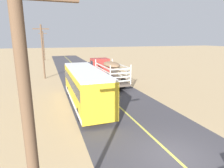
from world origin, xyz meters
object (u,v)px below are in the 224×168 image
at_px(power_pole_near, 30,138).
at_px(livestock_truck, 104,68).
at_px(car_far, 87,67).
at_px(bus, 85,86).
at_px(power_pole_far, 44,45).
at_px(power_pole_mid, 43,50).

bearing_deg(power_pole_near, livestock_truck, 69.68).
relative_size(livestock_truck, car_far, 2.20).
height_order(bus, power_pole_far, power_pole_far).
bearing_deg(power_pole_far, car_far, -71.26).
bearing_deg(power_pole_mid, bus, -75.39).
xyz_separation_m(power_pole_near, power_pole_mid, (0.00, 25.70, 0.29)).
xyz_separation_m(livestock_truck, car_far, (-0.66, 8.57, -1.10)).
relative_size(car_far, power_pole_near, 0.61).
bearing_deg(power_pole_far, power_pole_mid, -90.00).
bearing_deg(livestock_truck, power_pole_mid, 151.58).
bearing_deg(bus, power_pole_mid, 104.61).
distance_m(bus, power_pole_far, 39.37).
bearing_deg(bus, power_pole_far, 95.12).
distance_m(bus, car_far, 18.15).
bearing_deg(car_far, bus, -101.98).
bearing_deg(power_pole_mid, livestock_truck, -28.42).
relative_size(livestock_truck, bus, 0.97).
bearing_deg(power_pole_far, power_pole_near, -90.00).
height_order(livestock_truck, power_pole_far, power_pole_far).
distance_m(bus, power_pole_mid, 14.10).
relative_size(power_pole_mid, power_pole_far, 1.01).
xyz_separation_m(power_pole_near, power_pole_far, (0.00, 51.40, 0.26)).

